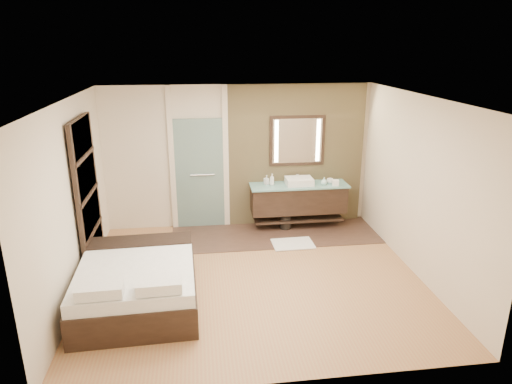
{
  "coord_description": "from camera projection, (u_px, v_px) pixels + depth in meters",
  "views": [
    {
      "loc": [
        -0.77,
        -6.12,
        3.43
      ],
      "look_at": [
        0.11,
        0.6,
        1.18
      ],
      "focal_mm": 32.0,
      "sensor_mm": 36.0,
      "label": 1
    }
  ],
  "objects": [
    {
      "name": "shoji_partition",
      "position": [
        88.0,
        197.0,
        6.82
      ],
      "size": [
        0.06,
        1.2,
        2.4
      ],
      "color": "black",
      "rests_on": "floor"
    },
    {
      "name": "tissue_box",
      "position": [
        335.0,
        183.0,
        8.52
      ],
      "size": [
        0.14,
        0.14,
        0.1
      ],
      "primitive_type": "cube",
      "rotation": [
        0.0,
        0.0,
        -0.22
      ],
      "color": "white",
      "rests_on": "vanity"
    },
    {
      "name": "bed",
      "position": [
        138.0,
        283.0,
        6.19
      ],
      "size": [
        1.61,
        1.99,
        0.75
      ],
      "rotation": [
        0.0,
        0.0,
        0.03
      ],
      "color": "black",
      "rests_on": "floor"
    },
    {
      "name": "frosted_door",
      "position": [
        199.0,
        169.0,
        8.56
      ],
      "size": [
        1.1,
        0.12,
        2.7
      ],
      "color": "#9CC5BE",
      "rests_on": "floor"
    },
    {
      "name": "tile_strip",
      "position": [
        275.0,
        234.0,
        8.51
      ],
      "size": [
        3.8,
        1.3,
        0.01
      ],
      "primitive_type": "cube",
      "color": "#3A2820",
      "rests_on": "floor"
    },
    {
      "name": "vanity",
      "position": [
        298.0,
        198.0,
        8.69
      ],
      "size": [
        1.85,
        0.55,
        0.88
      ],
      "color": "black",
      "rests_on": "stone_wall"
    },
    {
      "name": "cup",
      "position": [
        330.0,
        181.0,
        8.66
      ],
      "size": [
        0.12,
        0.12,
        0.09
      ],
      "primitive_type": "imported",
      "rotation": [
        0.0,
        0.0,
        0.02
      ],
      "color": "white",
      "rests_on": "vanity"
    },
    {
      "name": "stone_wall",
      "position": [
        296.0,
        156.0,
        8.73
      ],
      "size": [
        2.6,
        0.08,
        2.7
      ],
      "primitive_type": "cube",
      "color": "tan",
      "rests_on": "floor"
    },
    {
      "name": "soap_bottle_a",
      "position": [
        272.0,
        179.0,
        8.53
      ],
      "size": [
        0.1,
        0.1,
        0.22
      ],
      "primitive_type": "imported",
      "rotation": [
        0.0,
        0.0,
        0.16
      ],
      "color": "white",
      "rests_on": "vanity"
    },
    {
      "name": "floor",
      "position": [
        254.0,
        278.0,
        6.93
      ],
      "size": [
        5.0,
        5.0,
        0.0
      ],
      "primitive_type": "plane",
      "color": "#A76A46",
      "rests_on": "ground"
    },
    {
      "name": "mirror_unit",
      "position": [
        297.0,
        141.0,
        8.58
      ],
      "size": [
        1.06,
        0.04,
        0.96
      ],
      "color": "black",
      "rests_on": "stone_wall"
    },
    {
      "name": "bath_mat",
      "position": [
        293.0,
        244.0,
        8.08
      ],
      "size": [
        0.73,
        0.52,
        0.02
      ],
      "primitive_type": "cube",
      "rotation": [
        0.0,
        0.0,
        0.03
      ],
      "color": "white",
      "rests_on": "floor"
    },
    {
      "name": "soap_bottle_b",
      "position": [
        266.0,
        180.0,
        8.58
      ],
      "size": [
        0.1,
        0.1,
        0.17
      ],
      "primitive_type": "imported",
      "rotation": [
        0.0,
        0.0,
        0.4
      ],
      "color": "#B2B2B2",
      "rests_on": "vanity"
    },
    {
      "name": "waste_bin",
      "position": [
        285.0,
        222.0,
        8.74
      ],
      "size": [
        0.28,
        0.28,
        0.27
      ],
      "primitive_type": "cylinder",
      "rotation": [
        0.0,
        0.0,
        0.35
      ],
      "color": "black",
      "rests_on": "floor"
    },
    {
      "name": "soap_bottle_c",
      "position": [
        324.0,
        181.0,
        8.55
      ],
      "size": [
        0.15,
        0.15,
        0.14
      ],
      "primitive_type": "imported",
      "rotation": [
        0.0,
        0.0,
        -0.41
      ],
      "color": "silver",
      "rests_on": "vanity"
    }
  ]
}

